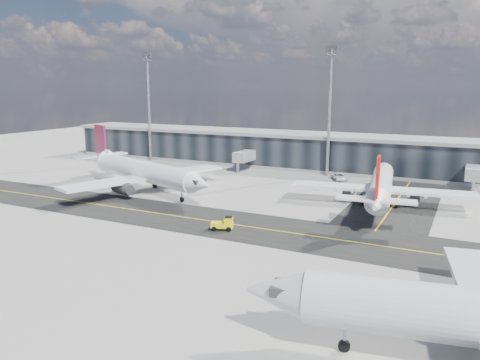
{
  "coord_description": "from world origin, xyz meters",
  "views": [
    {
      "loc": [
        29.25,
        -55.29,
        20.18
      ],
      "look_at": [
        -4.49,
        12.19,
        5.0
      ],
      "focal_mm": 35.0,
      "sensor_mm": 36.0,
      "label": 1
    }
  ],
  "objects": [
    {
      "name": "service_van",
      "position": [
        3.87,
        44.0,
        0.77
      ],
      "size": [
        5.07,
        6.02,
        1.53
      ],
      "primitive_type": "imported",
      "rotation": [
        0.0,
        0.0,
        0.56
      ],
      "color": "white",
      "rests_on": "ground"
    },
    {
      "name": "floodlight_masts",
      "position": [
        0.0,
        48.0,
        15.61
      ],
      "size": [
        102.5,
        0.7,
        28.9
      ],
      "color": "gray",
      "rests_on": "ground"
    },
    {
      "name": "airliner_redtail",
      "position": [
        15.96,
        24.6,
        3.54
      ],
      "size": [
        30.95,
        36.18,
        10.72
      ],
      "rotation": [
        0.0,
        0.0,
        0.13
      ],
      "color": "white",
      "rests_on": "ground"
    },
    {
      "name": "ground",
      "position": [
        0.0,
        0.0,
        0.0
      ],
      "size": [
        300.0,
        300.0,
        0.0
      ],
      "primitive_type": "plane",
      "color": "gray",
      "rests_on": "ground"
    },
    {
      "name": "terminal_concourse",
      "position": [
        0.04,
        54.93,
        4.09
      ],
      "size": [
        152.0,
        19.8,
        8.8
      ],
      "color": "black",
      "rests_on": "ground"
    },
    {
      "name": "baggage_tug",
      "position": [
        -1.37,
        0.89,
        0.98
      ],
      "size": [
        3.44,
        2.49,
        1.95
      ],
      "rotation": [
        0.0,
        0.0,
        -1.21
      ],
      "color": "yellow",
      "rests_on": "ground"
    },
    {
      "name": "taxiway_lanes",
      "position": [
        3.91,
        10.74,
        0.01
      ],
      "size": [
        180.0,
        63.0,
        0.03
      ],
      "color": "black",
      "rests_on": "ground"
    },
    {
      "name": "airliner_af",
      "position": [
        -27.86,
        16.33,
        3.94
      ],
      "size": [
        39.12,
        33.79,
        11.93
      ],
      "rotation": [
        0.0,
        0.0,
        -1.91
      ],
      "color": "white",
      "rests_on": "ground"
    }
  ]
}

